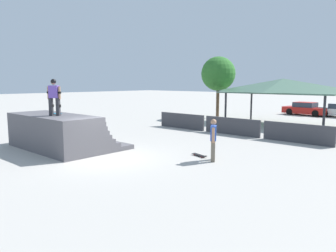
{
  "coord_description": "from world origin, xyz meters",
  "views": [
    {
      "loc": [
        11.24,
        -8.34,
        3.27
      ],
      "look_at": [
        -0.42,
        4.34,
        0.93
      ],
      "focal_mm": 35.0,
      "sensor_mm": 36.0,
      "label": 1
    }
  ],
  "objects_px": {
    "tree_beside_pavilion": "(218,74)",
    "skateboard_on_ground": "(200,155)",
    "parked_car_red": "(306,109)",
    "skateboard_on_deck": "(56,114)",
    "bystander_walking": "(213,138)",
    "skater_on_deck": "(54,95)"
  },
  "relations": [
    {
      "from": "skateboard_on_deck",
      "to": "bystander_walking",
      "type": "relative_size",
      "value": 0.45
    },
    {
      "from": "skateboard_on_deck",
      "to": "skater_on_deck",
      "type": "bearing_deg",
      "value": -37.42
    },
    {
      "from": "tree_beside_pavilion",
      "to": "skateboard_on_ground",
      "type": "bearing_deg",
      "value": -58.71
    },
    {
      "from": "skater_on_deck",
      "to": "skateboard_on_deck",
      "type": "height_order",
      "value": "skater_on_deck"
    },
    {
      "from": "tree_beside_pavilion",
      "to": "skateboard_on_deck",
      "type": "bearing_deg",
      "value": -82.69
    },
    {
      "from": "skater_on_deck",
      "to": "parked_car_red",
      "type": "xyz_separation_m",
      "value": [
        2.46,
        25.1,
        -2.07
      ]
    },
    {
      "from": "skater_on_deck",
      "to": "skateboard_on_ground",
      "type": "distance_m",
      "value": 7.25
    },
    {
      "from": "skater_on_deck",
      "to": "parked_car_red",
      "type": "distance_m",
      "value": 25.31
    },
    {
      "from": "tree_beside_pavilion",
      "to": "parked_car_red",
      "type": "height_order",
      "value": "tree_beside_pavilion"
    },
    {
      "from": "tree_beside_pavilion",
      "to": "parked_car_red",
      "type": "distance_m",
      "value": 9.94
    },
    {
      "from": "skateboard_on_deck",
      "to": "bystander_walking",
      "type": "xyz_separation_m",
      "value": [
        6.91,
        3.21,
        -0.78
      ]
    },
    {
      "from": "parked_car_red",
      "to": "bystander_walking",
      "type": "bearing_deg",
      "value": -73.9
    },
    {
      "from": "bystander_walking",
      "to": "tree_beside_pavilion",
      "type": "relative_size",
      "value": 0.32
    },
    {
      "from": "skateboard_on_deck",
      "to": "skateboard_on_ground",
      "type": "distance_m",
      "value": 7.15
    },
    {
      "from": "bystander_walking",
      "to": "skateboard_on_ground",
      "type": "bearing_deg",
      "value": 40.46
    },
    {
      "from": "bystander_walking",
      "to": "skater_on_deck",
      "type": "bearing_deg",
      "value": 84.58
    },
    {
      "from": "skateboard_on_deck",
      "to": "parked_car_red",
      "type": "bearing_deg",
      "value": 79.76
    },
    {
      "from": "skateboard_on_deck",
      "to": "tree_beside_pavilion",
      "type": "distance_m",
      "value": 17.23
    },
    {
      "from": "parked_car_red",
      "to": "skateboard_on_ground",
      "type": "bearing_deg",
      "value": -76.09
    },
    {
      "from": "bystander_walking",
      "to": "tree_beside_pavilion",
      "type": "distance_m",
      "value": 16.73
    },
    {
      "from": "skater_on_deck",
      "to": "tree_beside_pavilion",
      "type": "bearing_deg",
      "value": 67.07
    },
    {
      "from": "skater_on_deck",
      "to": "tree_beside_pavilion",
      "type": "distance_m",
      "value": 17.42
    }
  ]
}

